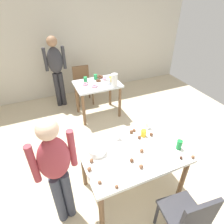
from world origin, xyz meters
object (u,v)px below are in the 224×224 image
person_girl_near (56,168)px  soda_can (179,145)px  mixing_bowl (97,150)px  person_adult_far (56,66)px  dining_table_far (98,89)px  chair_far_table (82,83)px  chair_near_table (188,216)px  dining_table_near (133,158)px  pitcher_far (114,80)px

person_girl_near → soda_can: person_girl_near is taller
soda_can → mixing_bowl: bearing=160.8°
person_adult_far → soda_can: 3.02m
dining_table_far → person_adult_far: size_ratio=0.57×
chair_far_table → person_girl_near: bearing=-110.5°
person_girl_near → person_adult_far: size_ratio=0.94×
dining_table_far → chair_near_table: chair_near_table is taller
person_adult_far → soda_can: size_ratio=13.00×
dining_table_near → mixing_bowl: mixing_bowl is taller
chair_near_table → pitcher_far: 2.54m
dining_table_far → mixing_bowl: 1.93m
mixing_bowl → pitcher_far: bearing=59.6°
dining_table_far → mixing_bowl: (-0.64, -1.81, 0.17)m
mixing_bowl → dining_table_near: bearing=-21.7°
chair_near_table → person_girl_near: (-1.10, 0.78, 0.39)m
chair_near_table → pitcher_far: (0.30, 2.50, 0.38)m
chair_near_table → pitcher_far: bearing=83.1°
dining_table_near → soda_can: bearing=-17.2°
chair_near_table → soda_can: 0.76m
soda_can → pitcher_far: (-0.02, 1.88, 0.07)m
mixing_bowl → soda_can: soda_can is taller
dining_table_near → person_adult_far: (-0.43, 2.69, 0.30)m
chair_near_table → pitcher_far: size_ratio=3.38×
chair_far_table → soda_can: 2.87m
person_adult_far → soda_can: (0.96, -2.86, -0.15)m
dining_table_near → pitcher_far: bearing=73.4°
person_adult_far → chair_far_table: bearing=-4.3°
dining_table_near → dining_table_far: same height
chair_near_table → person_adult_far: person_adult_far is taller
dining_table_near → person_girl_near: person_girl_near is taller
mixing_bowl → soda_can: size_ratio=1.78×
chair_far_table → pitcher_far: size_ratio=3.38×
dining_table_near → pitcher_far: pitcher_far is taller
person_girl_near → person_adult_far: (0.46, 2.70, 0.07)m
pitcher_far → dining_table_near: bearing=-106.6°
soda_can → chair_far_table: bearing=98.7°
person_girl_near → person_adult_far: person_adult_far is taller
person_girl_near → soda_can: size_ratio=12.20×
dining_table_near → pitcher_far: 1.80m
dining_table_far → pitcher_far: 0.46m
dining_table_far → mixing_bowl: bearing=-109.6°
dining_table_near → mixing_bowl: size_ratio=5.64×
soda_can → chair_near_table: bearing=-117.8°
chair_near_table → soda_can: (0.33, 0.62, 0.31)m
dining_table_near → soda_can: (0.53, -0.17, 0.16)m
dining_table_near → person_girl_near: 0.92m
chair_near_table → soda_can: soda_can is taller
dining_table_near → chair_far_table: (0.10, 2.65, -0.16)m
dining_table_far → dining_table_near: bearing=-97.0°
person_adult_far → soda_can: bearing=-71.4°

